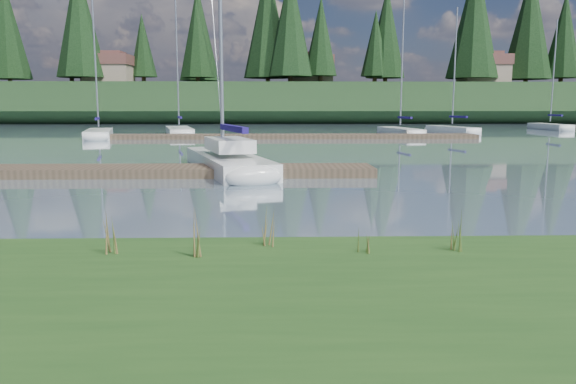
{
  "coord_description": "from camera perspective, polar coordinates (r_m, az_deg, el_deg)",
  "views": [
    {
      "loc": [
        0.63,
        -9.81,
        2.33
      ],
      "look_at": [
        0.89,
        -0.5,
        0.89
      ],
      "focal_mm": 35.0,
      "sensor_mm": 36.0,
      "label": 1
    }
  ],
  "objects": [
    {
      "name": "ground",
      "position": [
        39.88,
        -2.49,
        5.45
      ],
      "size": [
        200.0,
        200.0,
        0.0
      ],
      "primitive_type": "plane",
      "color": "slate",
      "rests_on": "ground"
    },
    {
      "name": "ridge",
      "position": [
        82.81,
        -2.03,
        8.91
      ],
      "size": [
        200.0,
        20.0,
        5.0
      ],
      "primitive_type": "cube",
      "color": "#1A3218",
      "rests_on": "ground"
    },
    {
      "name": "sailboat_main",
      "position": [
        21.18,
        -6.6,
        3.57
      ],
      "size": [
        4.22,
        9.22,
        13.03
      ],
      "rotation": [
        0.0,
        0.0,
        1.85
      ],
      "color": "silver",
      "rests_on": "ground"
    },
    {
      "name": "dock_near",
      "position": [
        19.5,
        -15.32,
        2.07
      ],
      "size": [
        16.0,
        2.0,
        0.3
      ],
      "primitive_type": "cube",
      "color": "#4C3D2C",
      "rests_on": "ground"
    },
    {
      "name": "dock_far",
      "position": [
        39.89,
        0.4,
        5.67
      ],
      "size": [
        26.0,
        2.2,
        0.3
      ],
      "primitive_type": "cube",
      "color": "#4C3D2C",
      "rests_on": "ground"
    },
    {
      "name": "sailboat_bg_0",
      "position": [
        44.0,
        -18.6,
        5.73
      ],
      "size": [
        3.67,
        8.72,
        12.36
      ],
      "rotation": [
        0.0,
        0.0,
        1.81
      ],
      "color": "silver",
      "rests_on": "ground"
    },
    {
      "name": "sailboat_bg_1",
      "position": [
        46.93,
        -11.05,
        6.19
      ],
      "size": [
        3.72,
        9.18,
        13.32
      ],
      "rotation": [
        0.0,
        0.0,
        1.79
      ],
      "color": "silver",
      "rests_on": "ground"
    },
    {
      "name": "sailboat_bg_3",
      "position": [
        45.82,
        11.02,
        6.13
      ],
      "size": [
        2.57,
        7.67,
        11.13
      ],
      "rotation": [
        0.0,
        0.0,
        1.72
      ],
      "color": "silver",
      "rests_on": "ground"
    },
    {
      "name": "sailboat_bg_4",
      "position": [
        49.79,
        15.94,
        6.16
      ],
      "size": [
        3.16,
        7.05,
        10.35
      ],
      "rotation": [
        0.0,
        0.0,
        1.84
      ],
      "color": "silver",
      "rests_on": "ground"
    },
    {
      "name": "sailboat_bg_5",
      "position": [
        60.53,
        24.79,
        6.1
      ],
      "size": [
        1.52,
        7.26,
        10.43
      ],
      "rotation": [
        0.0,
        0.0,
        1.58
      ],
      "color": "silver",
      "rests_on": "ground"
    },
    {
      "name": "weed_0",
      "position": [
        7.52,
        -9.13,
        -4.28
      ],
      "size": [
        0.17,
        0.14,
        0.69
      ],
      "color": "#475B23",
      "rests_on": "bank"
    },
    {
      "name": "weed_1",
      "position": [
        7.95,
        -2.1,
        -3.91
      ],
      "size": [
        0.17,
        0.14,
        0.55
      ],
      "color": "#475B23",
      "rests_on": "bank"
    },
    {
      "name": "weed_2",
      "position": [
        8.03,
        16.61,
        -4.08
      ],
      "size": [
        0.17,
        0.14,
        0.57
      ],
      "color": "#475B23",
      "rests_on": "bank"
    },
    {
      "name": "weed_3",
      "position": [
        7.97,
        -17.57,
        -4.27
      ],
      "size": [
        0.17,
        0.14,
        0.56
      ],
      "color": "#475B23",
      "rests_on": "bank"
    },
    {
      "name": "weed_4",
      "position": [
        7.68,
        7.45,
        -4.97
      ],
      "size": [
        0.17,
        0.14,
        0.39
      ],
      "color": "#475B23",
      "rests_on": "bank"
    },
    {
      "name": "mud_lip",
      "position": [
        8.54,
        -5.8,
        -6.58
      ],
      "size": [
        60.0,
        0.5,
        0.14
      ],
      "primitive_type": "cube",
      "color": "#33281C",
      "rests_on": "ground"
    },
    {
      "name": "conifer_2",
      "position": [
        82.69,
        -20.44,
        16.06
      ],
      "size": [
        6.6,
        6.6,
        16.05
      ],
      "color": "#382619",
      "rests_on": "ridge"
    },
    {
      "name": "conifer_3",
      "position": [
        83.03,
        -9.24,
        15.2
      ],
      "size": [
        4.84,
        4.84,
        12.25
      ],
      "color": "#382619",
      "rests_on": "ridge"
    },
    {
      "name": "conifer_4",
      "position": [
        76.61,
        0.23,
        16.88
      ],
      "size": [
        6.16,
        6.16,
        15.1
      ],
      "color": "#382619",
      "rests_on": "ridge"
    },
    {
      "name": "conifer_5",
      "position": [
        81.54,
        8.88,
        14.68
      ],
      "size": [
        3.96,
        3.96,
        10.35
      ],
      "color": "#382619",
      "rests_on": "ridge"
    },
    {
      "name": "conifer_6",
      "position": [
        83.3,
        18.4,
        16.42
      ],
      "size": [
        7.04,
        7.04,
        17.0
      ],
      "color": "#382619",
      "rests_on": "ridge"
    },
    {
      "name": "conifer_7",
      "position": [
        91.32,
        26.23,
        14.12
      ],
      "size": [
        5.28,
        5.28,
        13.2
      ],
      "color": "#382619",
      "rests_on": "ridge"
    },
    {
      "name": "house_0",
      "position": [
        83.11,
        -17.76,
        11.83
      ],
      "size": [
        6.3,
        5.3,
        4.65
      ],
      "color": "gray",
      "rests_on": "ridge"
    },
    {
      "name": "house_1",
      "position": [
        81.14,
        2.28,
        12.32
      ],
      "size": [
        6.3,
        5.3,
        4.65
      ],
      "color": "gray",
      "rests_on": "ridge"
    },
    {
      "name": "house_2",
      "position": [
        84.25,
        19.25,
        11.71
      ],
      "size": [
        6.3,
        5.3,
        4.65
      ],
      "color": "gray",
      "rests_on": "ridge"
    }
  ]
}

